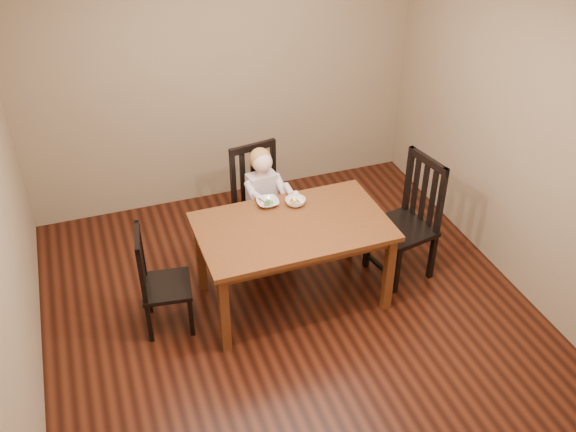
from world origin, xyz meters
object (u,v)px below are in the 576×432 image
object	(u,v)px
bowl_veg	(295,202)
dining_table	(293,234)
toddler	(263,194)
chair_left	(160,282)
chair_child	(261,205)
bowl_peas	(268,203)
chair_right	(408,221)

from	to	relation	value
bowl_veg	dining_table	bearing A→B (deg)	-114.21
dining_table	toddler	world-z (taller)	toddler
chair_left	toddler	xyz separation A→B (m)	(1.06, 0.64, 0.22)
chair_left	bowl_veg	bearing A→B (deg)	108.55
chair_child	chair_left	distance (m)	1.26
chair_child	bowl_peas	bearing A→B (deg)	73.66
chair_child	bowl_peas	xyz separation A→B (m)	(-0.05, -0.39, 0.28)
bowl_veg	chair_right	bearing A→B (deg)	-14.43
dining_table	chair_right	xyz separation A→B (m)	(1.08, 0.02, -0.14)
chair_left	chair_child	bearing A→B (deg)	131.16
bowl_peas	bowl_veg	size ratio (longest dim) A/B	1.06
dining_table	toddler	distance (m)	0.68
chair_left	toddler	world-z (taller)	toddler
chair_right	toddler	bearing A→B (deg)	48.73
chair_right	chair_child	bearing A→B (deg)	46.90
chair_left	toddler	distance (m)	1.26
chair_right	toddler	size ratio (longest dim) A/B	1.94
dining_table	bowl_veg	bearing A→B (deg)	65.79
dining_table	chair_child	xyz separation A→B (m)	(-0.05, 0.73, -0.16)
bowl_peas	chair_right	bearing A→B (deg)	-15.07
chair_left	bowl_veg	world-z (taller)	chair_left
dining_table	bowl_peas	bearing A→B (deg)	106.26
dining_table	chair_right	distance (m)	1.09
chair_left	bowl_veg	size ratio (longest dim) A/B	5.36
chair_child	bowl_veg	world-z (taller)	chair_child
dining_table	bowl_veg	xyz separation A→B (m)	(0.12, 0.27, 0.12)
chair_left	bowl_veg	xyz separation A→B (m)	(1.22, 0.23, 0.35)
toddler	bowl_veg	distance (m)	0.46
dining_table	toddler	size ratio (longest dim) A/B	2.65
chair_right	toddler	world-z (taller)	chair_right
chair_right	dining_table	bearing A→B (deg)	80.28
chair_child	toddler	size ratio (longest dim) A/B	1.84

